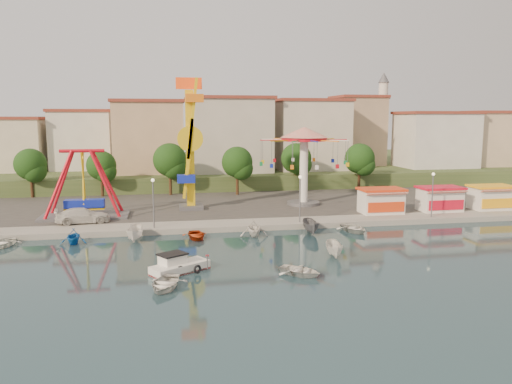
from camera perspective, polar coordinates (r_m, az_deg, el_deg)
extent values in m
plane|color=#132B35|center=(42.31, -0.89, -8.25)|extent=(200.00, 200.00, 0.00)
cube|color=#9E998E|center=(102.88, -6.54, 1.79)|extent=(200.00, 100.00, 0.60)
cube|color=#4C4944|center=(71.24, -4.84, -0.90)|extent=(90.00, 28.00, 0.01)
cube|color=#384C26|center=(107.72, -6.73, 2.73)|extent=(200.00, 60.00, 3.00)
cube|color=#59595E|center=(62.10, -18.93, -2.59)|extent=(10.00, 5.00, 0.30)
cube|color=#1527BA|center=(61.85, -19.00, -1.27)|extent=(4.50, 1.40, 1.00)
cylinder|color=red|center=(61.16, -19.28, 4.46)|extent=(5.00, 0.40, 0.40)
cube|color=#59595E|center=(64.52, -7.42, -1.71)|extent=(3.00, 3.00, 0.50)
cube|color=yellow|center=(63.64, -7.55, 4.73)|extent=(1.00, 1.00, 15.00)
cube|color=red|center=(63.65, -7.69, 12.21)|extent=(3.20, 0.50, 1.40)
cylinder|color=yellow|center=(62.77, -7.54, 6.05)|extent=(3.20, 0.50, 3.20)
cube|color=yellow|center=(62.53, -7.29, 8.32)|extent=(1.57, 0.35, 9.97)
cube|color=orange|center=(62.59, -7.05, 10.60)|extent=(2.20, 1.20, 1.00)
cylinder|color=#59595E|center=(67.45, 5.42, -1.27)|extent=(4.40, 4.40, 0.40)
cylinder|color=white|center=(66.86, 5.48, 2.36)|extent=(1.10, 1.10, 9.00)
cylinder|color=red|center=(66.54, 5.53, 6.05)|extent=(6.00, 6.00, 0.50)
cone|color=red|center=(66.51, 5.54, 6.82)|extent=(6.40, 6.40, 1.40)
cube|color=white|center=(62.93, 14.09, -1.09)|extent=(5.00, 3.00, 2.80)
cube|color=red|center=(62.70, 14.14, 0.31)|extent=(5.40, 3.40, 0.25)
cube|color=red|center=(61.22, 14.78, -0.24)|extent=(5.00, 0.77, 0.43)
cube|color=white|center=(66.53, 20.25, -0.85)|extent=(5.00, 3.00, 2.80)
cube|color=red|center=(66.31, 20.32, 0.47)|extent=(5.40, 3.40, 0.25)
cube|color=red|center=(64.91, 21.06, -0.04)|extent=(5.00, 0.77, 0.43)
cube|color=white|center=(70.41, 25.27, -0.65)|extent=(5.00, 3.00, 2.80)
cube|color=#FFAE15|center=(70.20, 25.35, 0.60)|extent=(5.40, 3.40, 0.25)
cube|color=red|center=(68.89, 26.14, 0.12)|extent=(5.00, 0.77, 0.43)
cylinder|color=#59595E|center=(53.77, -11.64, -1.42)|extent=(0.14, 0.14, 5.00)
cylinder|color=#59595E|center=(55.70, 5.05, -0.94)|extent=(0.14, 0.14, 5.00)
cylinder|color=#59595E|center=(61.85, 19.50, -0.45)|extent=(0.14, 0.14, 5.00)
cylinder|color=#382314|center=(79.97, -24.24, 0.70)|extent=(0.44, 0.44, 3.60)
sphere|color=black|center=(79.65, -24.38, 2.91)|extent=(4.60, 4.60, 4.60)
cylinder|color=#382314|center=(77.44, -17.17, 0.77)|extent=(0.44, 0.44, 3.40)
sphere|color=black|center=(77.12, -17.27, 2.92)|extent=(4.35, 4.35, 4.35)
cylinder|color=#382314|center=(76.40, -9.76, 1.12)|extent=(0.44, 0.44, 3.92)
sphere|color=black|center=(76.05, -9.82, 3.65)|extent=(5.02, 5.02, 5.02)
cylinder|color=#382314|center=(75.73, -2.16, 1.07)|extent=(0.44, 0.44, 3.66)
sphere|color=black|center=(75.39, -2.17, 3.45)|extent=(4.68, 4.68, 4.68)
cylinder|color=#382314|center=(80.61, 4.60, 1.55)|extent=(0.44, 0.44, 3.80)
sphere|color=black|center=(80.29, 4.62, 3.87)|extent=(4.86, 4.86, 4.86)
cylinder|color=#382314|center=(82.05, 11.69, 1.52)|extent=(0.44, 0.44, 3.77)
sphere|color=black|center=(81.73, 11.76, 3.77)|extent=(4.83, 4.83, 4.83)
cube|color=silver|center=(92.68, -19.49, 4.99)|extent=(12.33, 9.01, 8.63)
cube|color=tan|center=(92.03, -11.33, 6.09)|extent=(11.95, 9.28, 11.23)
cube|color=beige|center=(89.74, -2.47, 5.54)|extent=(12.59, 10.50, 9.20)
cube|color=beige|center=(95.80, 5.29, 5.71)|extent=(10.75, 9.23, 9.24)
cube|color=tan|center=(98.43, 13.12, 6.18)|extent=(12.77, 10.96, 11.21)
cube|color=silver|center=(102.28, 19.59, 6.31)|extent=(8.23, 8.98, 12.36)
cube|color=beige|center=(112.79, 23.56, 5.34)|extent=(11.59, 10.93, 8.76)
cylinder|color=silver|center=(103.19, 14.22, 7.56)|extent=(1.80, 1.80, 16.00)
cylinder|color=#59595E|center=(103.25, 14.32, 10.34)|extent=(2.80, 2.80, 0.30)
cone|color=#59595E|center=(103.48, 14.41, 12.55)|extent=(2.20, 2.20, 2.00)
cube|color=white|center=(40.63, -8.68, -8.64)|extent=(4.96, 4.07, 0.85)
cube|color=red|center=(40.69, -8.68, -8.92)|extent=(4.96, 4.07, 0.15)
cube|color=white|center=(40.51, -9.52, -7.67)|extent=(2.36, 2.22, 0.85)
cube|color=black|center=(40.38, -9.54, -7.02)|extent=(2.62, 2.48, 0.11)
torus|color=black|center=(39.68, -8.65, -8.85)|extent=(0.71, 0.55, 0.72)
torus|color=black|center=(39.78, -6.72, -8.76)|extent=(0.71, 0.55, 0.72)
imported|color=silver|center=(39.53, 5.06, -8.95)|extent=(4.22, 4.22, 0.72)
imported|color=silver|center=(37.00, -10.38, -10.22)|extent=(3.74, 4.48, 0.80)
imported|color=silver|center=(44.83, 8.96, -6.48)|extent=(1.94, 3.73, 1.37)
imported|color=silver|center=(58.55, -19.20, -2.56)|extent=(6.14, 3.30, 1.69)
imported|color=silver|center=(53.50, -27.09, -5.21)|extent=(3.61, 4.31, 0.77)
imported|color=#145FB5|center=(51.87, -20.14, -4.76)|extent=(2.50, 2.90, 1.52)
imported|color=silver|center=(51.17, -13.65, -4.64)|extent=(1.70, 4.08, 1.55)
imported|color=#AA310D|center=(51.24, -6.86, -4.91)|extent=(2.84, 3.78, 0.74)
imported|color=silver|center=(51.80, -0.26, -4.12)|extent=(3.03, 3.46, 1.75)
imported|color=#5D5D62|center=(53.22, 6.31, -3.96)|extent=(1.79, 4.06, 1.53)
imported|color=silver|center=(54.84, 11.13, -4.08)|extent=(3.66, 4.48, 0.81)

